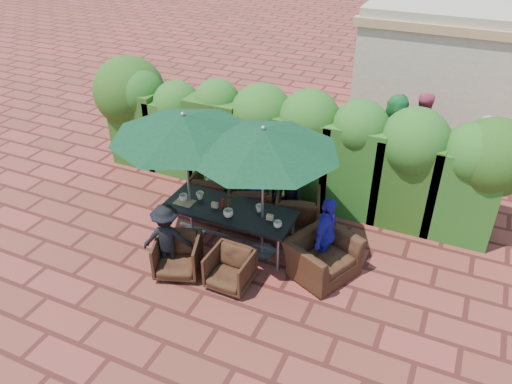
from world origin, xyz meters
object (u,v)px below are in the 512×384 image
at_px(chair_far_left, 213,188).
at_px(chair_far_mid, 250,199).
at_px(dining_table, 230,212).
at_px(chair_end_right, 323,251).
at_px(umbrella_right, 263,140).
at_px(chair_near_left, 178,254).
at_px(umbrella_left, 184,126).
at_px(chair_near_right, 230,268).
at_px(chair_far_right, 298,208).

distance_m(chair_far_left, chair_far_mid, 0.85).
xyz_separation_m(dining_table, chair_end_right, (1.76, -0.10, -0.21)).
height_order(umbrella_right, chair_far_left, umbrella_right).
xyz_separation_m(dining_table, chair_near_left, (-0.44, -1.07, -0.30)).
bearing_deg(chair_end_right, chair_far_mid, 85.17).
height_order(chair_far_mid, chair_near_left, chair_far_mid).
bearing_deg(dining_table, umbrella_left, -176.39).
height_order(umbrella_left, chair_near_right, umbrella_left).
height_order(umbrella_left, chair_end_right, umbrella_left).
distance_m(umbrella_left, chair_end_right, 3.08).
bearing_deg(chair_near_right, chair_far_left, 125.76).
bearing_deg(chair_far_left, dining_table, 123.99).
relative_size(dining_table, chair_end_right, 2.19).
distance_m(chair_near_right, chair_end_right, 1.55).
bearing_deg(chair_near_right, dining_table, 117.40).
height_order(umbrella_left, chair_far_right, umbrella_left).
relative_size(chair_far_left, chair_end_right, 0.77).
relative_size(chair_far_right, chair_near_right, 1.20).
height_order(dining_table, chair_far_left, chair_far_left).
bearing_deg(chair_near_right, chair_end_right, 35.40).
distance_m(umbrella_left, chair_near_right, 2.44).
relative_size(dining_table, chair_far_left, 2.84).
relative_size(umbrella_left, chair_far_right, 3.02).
bearing_deg(chair_end_right, chair_far_right, 62.08).
bearing_deg(umbrella_right, chair_end_right, -5.18).
relative_size(umbrella_left, chair_far_mid, 2.92).
height_order(umbrella_left, chair_near_left, umbrella_left).
relative_size(chair_far_left, chair_far_mid, 0.96).
xyz_separation_m(chair_far_right, chair_end_right, (0.85, -1.10, 0.05)).
xyz_separation_m(umbrella_right, chair_far_left, (-1.50, 0.96, -1.80)).
xyz_separation_m(chair_far_right, chair_near_right, (-0.42, -1.98, -0.07)).
xyz_separation_m(chair_far_mid, chair_far_right, (0.94, 0.10, -0.01)).
bearing_deg(chair_far_mid, chair_end_right, 128.53).
relative_size(umbrella_right, chair_far_right, 3.01).
height_order(dining_table, chair_far_right, chair_far_right).
height_order(chair_far_left, chair_far_right, chair_far_right).
xyz_separation_m(chair_far_mid, chair_near_right, (0.51, -1.88, -0.08)).
height_order(umbrella_right, chair_near_left, umbrella_right).
distance_m(umbrella_right, chair_end_right, 2.09).
bearing_deg(chair_end_right, umbrella_left, 113.36).
xyz_separation_m(chair_far_left, chair_far_right, (1.79, 0.04, 0.00)).
xyz_separation_m(umbrella_left, umbrella_right, (1.41, 0.05, -0.00)).
distance_m(umbrella_right, chair_far_left, 2.53).
distance_m(dining_table, chair_near_right, 1.15).
bearing_deg(umbrella_left, chair_far_mid, 51.39).
xyz_separation_m(chair_near_left, chair_end_right, (2.20, 0.97, 0.09)).
bearing_deg(chair_far_left, chair_far_mid, 167.86).
bearing_deg(chair_far_mid, umbrella_right, 103.66).
relative_size(chair_far_mid, chair_near_left, 1.15).
xyz_separation_m(chair_far_left, chair_near_left, (0.43, -2.03, -0.04)).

